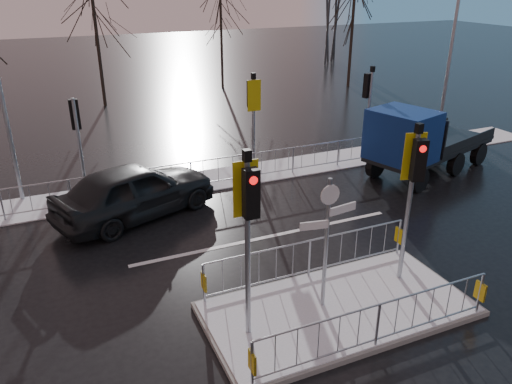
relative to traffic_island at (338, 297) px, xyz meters
name	(u,v)px	position (x,y,z in m)	size (l,w,h in m)	color
ground	(338,311)	(0.01, -0.01, -0.39)	(120.00, 120.00, 0.00)	black
snow_verge	(213,179)	(0.01, 8.59, -0.37)	(30.00, 2.00, 0.04)	white
lane_markings	(346,320)	(0.01, -0.34, -0.39)	(8.00, 11.38, 0.01)	silver
traffic_island	(338,297)	(0.00, 0.00, 0.00)	(6.00, 3.04, 4.15)	slate
far_kerb_fixtures	(225,157)	(0.31, 8.08, 0.63)	(18.00, 0.65, 3.83)	#949BA2
car_far_lane	(135,191)	(-3.16, 6.69, 0.48)	(2.05, 5.10, 1.74)	black
flatbed_truck	(414,141)	(6.83, 5.84, 1.05)	(6.19, 3.75, 2.70)	black
tree_far_a	(95,18)	(-1.99, 21.99, 4.43)	(3.75, 3.75, 7.08)	black
tree_far_b	(221,22)	(6.01, 23.99, 3.79)	(3.25, 3.25, 6.14)	black
tree_far_c	(354,6)	(14.01, 20.99, 4.76)	(4.00, 4.00, 7.55)	black
street_lamp_right	(453,43)	(10.58, 8.49, 4.00)	(1.25, 0.18, 8.00)	#949BA2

